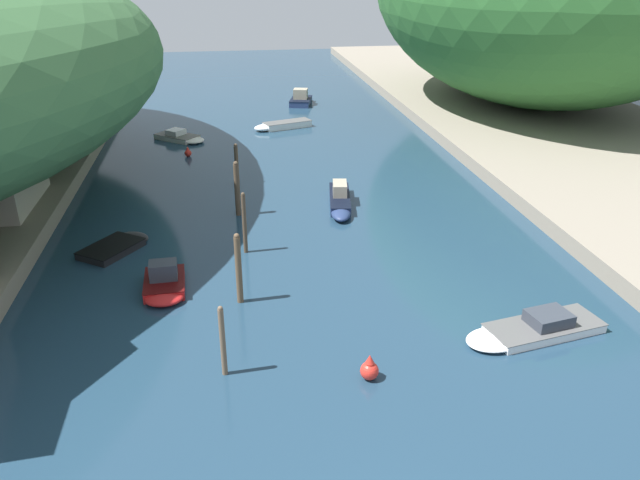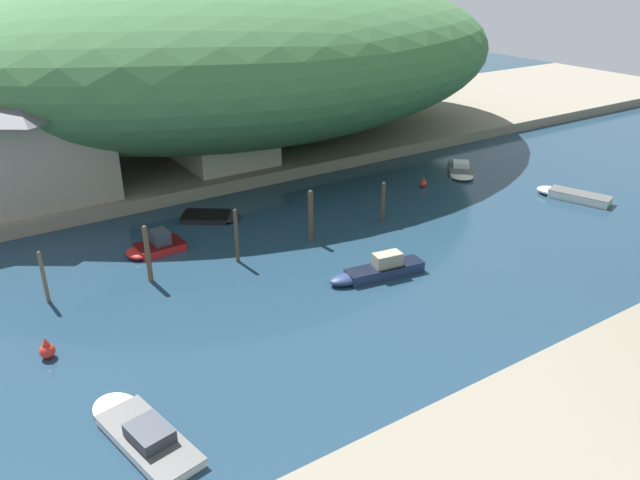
% 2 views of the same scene
% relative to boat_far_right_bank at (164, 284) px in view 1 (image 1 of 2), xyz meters
% --- Properties ---
extents(water_surface, '(130.00, 130.00, 0.00)m').
position_rel_boat_far_right_bank_xyz_m(water_surface, '(6.84, 13.82, -0.38)').
color(water_surface, '#1E384C').
rests_on(water_surface, ground).
extents(right_bank, '(22.00, 120.00, 0.93)m').
position_rel_boat_far_right_bank_xyz_m(right_bank, '(31.26, 13.82, 0.08)').
color(right_bank, gray).
rests_on(right_bank, ground).
extents(boat_far_right_bank, '(1.94, 3.49, 1.28)m').
position_rel_boat_far_right_bank_xyz_m(boat_far_right_bank, '(0.00, 0.00, 0.00)').
color(boat_far_right_bank, red).
rests_on(boat_far_right_bank, water_surface).
extents(boat_open_rowboat, '(2.95, 4.70, 1.62)m').
position_rel_boat_far_right_bank_xyz_m(boat_open_rowboat, '(11.11, 38.21, 0.10)').
color(boat_open_rowboat, navy).
rests_on(boat_open_rowboat, water_surface).
extents(boat_far_upstream, '(5.41, 3.06, 0.58)m').
position_rel_boat_far_right_bank_xyz_m(boat_far_upstream, '(8.03, 28.40, -0.09)').
color(boat_far_upstream, white).
rests_on(boat_far_upstream, water_surface).
extents(boat_cabin_cruiser, '(4.56, 4.26, 0.84)m').
position_rel_boat_far_right_bank_xyz_m(boat_cabin_cruiser, '(-0.47, 25.85, -0.11)').
color(boat_cabin_cruiser, silver).
rests_on(boat_cabin_cruiser, water_surface).
extents(boat_moored_right, '(3.79, 4.24, 0.39)m').
position_rel_boat_far_right_bank_xyz_m(boat_moored_right, '(-2.74, 5.00, -0.19)').
color(boat_moored_right, black).
rests_on(boat_moored_right, water_surface).
extents(boat_white_cruiser, '(2.02, 5.76, 1.32)m').
position_rel_boat_far_right_bank_xyz_m(boat_white_cruiser, '(9.79, 9.09, 0.02)').
color(boat_white_cruiser, navy).
rests_on(boat_white_cruiser, water_surface).
extents(boat_near_quay, '(6.18, 2.88, 0.88)m').
position_rel_boat_far_right_bank_xyz_m(boat_near_quay, '(14.92, -5.92, -0.11)').
color(boat_near_quay, white).
rests_on(boat_near_quay, water_surface).
extents(mooring_post_nearest, '(0.21, 0.21, 2.86)m').
position_rel_boat_far_right_bank_xyz_m(mooring_post_nearest, '(2.62, -6.63, 1.06)').
color(mooring_post_nearest, brown).
rests_on(mooring_post_nearest, water_surface).
extents(mooring_post_second, '(0.28, 0.28, 3.31)m').
position_rel_boat_far_right_bank_xyz_m(mooring_post_second, '(3.37, -1.46, 1.28)').
color(mooring_post_second, brown).
rests_on(mooring_post_second, water_surface).
extents(mooring_post_middle, '(0.21, 0.21, 3.28)m').
position_rel_boat_far_right_bank_xyz_m(mooring_post_middle, '(3.84, 3.58, 1.27)').
color(mooring_post_middle, '#4C3D2D').
rests_on(mooring_post_middle, water_surface).
extents(mooring_post_fourth, '(0.31, 0.31, 3.30)m').
position_rel_boat_far_right_bank_xyz_m(mooring_post_fourth, '(3.65, 8.75, 1.28)').
color(mooring_post_fourth, '#4C3D2D').
rests_on(mooring_post_fourth, water_surface).
extents(mooring_post_farthest, '(0.26, 0.26, 2.76)m').
position_rel_boat_far_right_bank_xyz_m(mooring_post_farthest, '(3.78, 14.33, 1.01)').
color(mooring_post_farthest, '#4C3D2D').
rests_on(mooring_post_farthest, water_surface).
extents(channel_buoy_near, '(0.53, 0.53, 0.80)m').
position_rel_boat_far_right_bank_xyz_m(channel_buoy_near, '(0.26, 21.13, -0.07)').
color(channel_buoy_near, red).
rests_on(channel_buoy_near, water_surface).
extents(channel_buoy_far, '(0.68, 0.68, 1.02)m').
position_rel_boat_far_right_bank_xyz_m(channel_buoy_far, '(7.77, -7.71, 0.02)').
color(channel_buoy_far, red).
rests_on(channel_buoy_far, water_surface).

